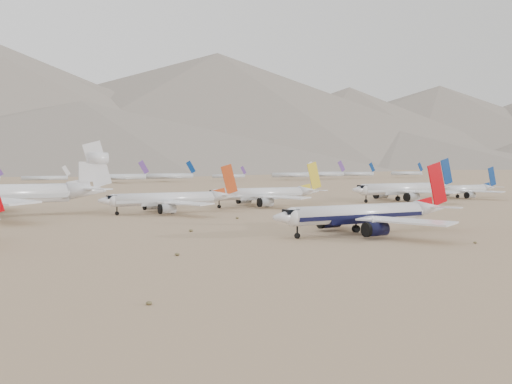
% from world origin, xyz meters
% --- Properties ---
extents(ground, '(7000.00, 7000.00, 0.00)m').
position_xyz_m(ground, '(0.00, 0.00, 0.00)').
color(ground, '#9A7A59').
rests_on(ground, ground).
extents(main_airliner, '(43.99, 42.96, 15.52)m').
position_xyz_m(main_airliner, '(1.95, -6.10, 4.27)').
color(main_airliner, white).
rests_on(main_airliner, ground).
extents(row2_navy_widebody, '(48.28, 47.21, 17.18)m').
position_xyz_m(row2_navy_widebody, '(80.23, 68.45, 4.80)').
color(row2_navy_widebody, white).
rests_on(row2_navy_widebody, ground).
extents(row2_gold_tail, '(43.87, 42.91, 15.62)m').
position_xyz_m(row2_gold_tail, '(18.47, 70.45, 4.37)').
color(row2_gold_tail, white).
rests_on(row2_gold_tail, ground).
extents(row2_orange_tail, '(41.67, 40.77, 14.86)m').
position_xyz_m(row2_orange_tail, '(-18.90, 61.09, 4.17)').
color(row2_orange_tail, white).
rests_on(row2_orange_tail, ground).
extents(row2_blue_far, '(38.06, 37.21, 13.52)m').
position_xyz_m(row2_blue_far, '(115.43, 71.24, 3.77)').
color(row2_blue_far, white).
rests_on(row2_blue_far, ground).
extents(distant_storage_row, '(623.58, 60.19, 14.79)m').
position_xyz_m(distant_storage_row, '(43.84, 325.52, 4.43)').
color(distant_storage_row, silver).
rests_on(distant_storage_row, ground).
extents(mountain_range, '(7354.00, 3024.00, 470.00)m').
position_xyz_m(mountain_range, '(70.18, 1648.01, 190.32)').
color(mountain_range, slate).
rests_on(mountain_range, ground).
extents(foothills, '(4637.50, 1395.00, 155.00)m').
position_xyz_m(foothills, '(526.68, 1100.00, 67.15)').
color(foothills, slate).
rests_on(foothills, ground).
extents(desert_scrub, '(261.14, 126.30, 0.63)m').
position_xyz_m(desert_scrub, '(2.99, -18.65, 0.29)').
color(desert_scrub, brown).
rests_on(desert_scrub, ground).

